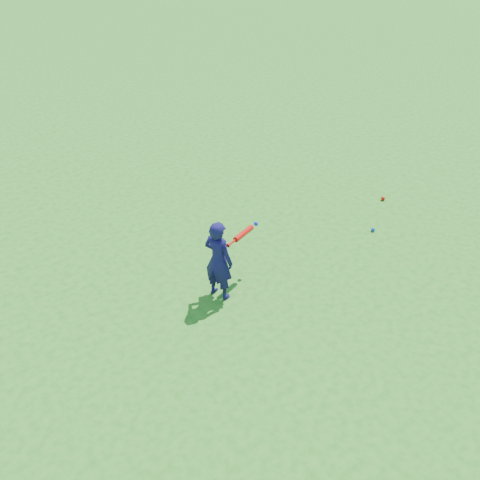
{
  "coord_description": "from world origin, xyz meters",
  "views": [
    {
      "loc": [
        -3.91,
        -5.17,
        4.85
      ],
      "look_at": [
        -0.11,
        -0.3,
        0.65
      ],
      "focal_mm": 40.0,
      "sensor_mm": 36.0,
      "label": 1
    }
  ],
  "objects": [
    {
      "name": "bat_swing",
      "position": [
        -0.05,
        -0.33,
        0.77
      ],
      "size": [
        0.69,
        0.25,
        0.08
      ],
      "rotation": [
        0.0,
        0.0,
        0.29
      ],
      "color": "red",
      "rests_on": "ground"
    },
    {
      "name": "child",
      "position": [
        -0.58,
        -0.44,
        0.6
      ],
      "size": [
        0.41,
        0.5,
        1.2
      ],
      "primitive_type": "imported",
      "rotation": [
        0.0,
        0.0,
        1.87
      ],
      "color": "#16104C",
      "rests_on": "ground"
    },
    {
      "name": "ground_ball_blue",
      "position": [
        2.39,
        -0.69,
        0.03
      ],
      "size": [
        0.07,
        0.07,
        0.07
      ],
      "primitive_type": "sphere",
      "color": "#0C35DC",
      "rests_on": "ground"
    },
    {
      "name": "ground_ball_red",
      "position": [
        3.33,
        -0.12,
        0.04
      ],
      "size": [
        0.07,
        0.07,
        0.07
      ],
      "primitive_type": "sphere",
      "color": "red",
      "rests_on": "ground"
    },
    {
      "name": "ground",
      "position": [
        0.0,
        0.0,
        0.0
      ],
      "size": [
        80.0,
        80.0,
        0.0
      ],
      "primitive_type": "plane",
      "color": "#24731B",
      "rests_on": "ground"
    }
  ]
}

